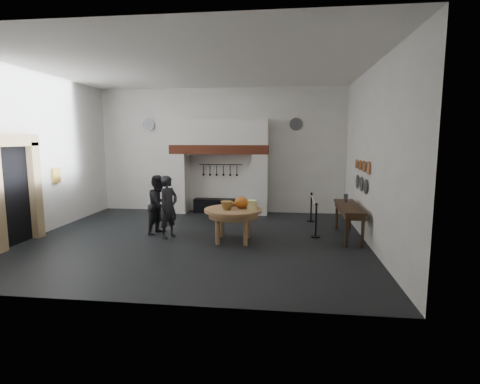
# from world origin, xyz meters

# --- Properties ---
(floor) EXTENTS (9.00, 8.00, 0.02)m
(floor) POSITION_xyz_m (0.00, 0.00, 0.00)
(floor) COLOR black
(floor) RESTS_ON ground
(ceiling) EXTENTS (9.00, 8.00, 0.02)m
(ceiling) POSITION_xyz_m (0.00, 0.00, 4.50)
(ceiling) COLOR silver
(ceiling) RESTS_ON wall_back
(wall_back) EXTENTS (9.00, 0.02, 4.50)m
(wall_back) POSITION_xyz_m (0.00, 4.00, 2.25)
(wall_back) COLOR white
(wall_back) RESTS_ON floor
(wall_front) EXTENTS (9.00, 0.02, 4.50)m
(wall_front) POSITION_xyz_m (0.00, -4.00, 2.25)
(wall_front) COLOR white
(wall_front) RESTS_ON floor
(wall_left) EXTENTS (0.02, 8.00, 4.50)m
(wall_left) POSITION_xyz_m (-4.50, 0.00, 2.25)
(wall_left) COLOR white
(wall_left) RESTS_ON floor
(wall_right) EXTENTS (0.02, 8.00, 4.50)m
(wall_right) POSITION_xyz_m (4.50, 0.00, 2.25)
(wall_right) COLOR white
(wall_right) RESTS_ON floor
(chimney_pier_left) EXTENTS (0.55, 0.70, 2.15)m
(chimney_pier_left) POSITION_xyz_m (-1.48, 3.65, 1.07)
(chimney_pier_left) COLOR silver
(chimney_pier_left) RESTS_ON floor
(chimney_pier_right) EXTENTS (0.55, 0.70, 2.15)m
(chimney_pier_right) POSITION_xyz_m (1.48, 3.65, 1.07)
(chimney_pier_right) COLOR silver
(chimney_pier_right) RESTS_ON floor
(hearth_brick_band) EXTENTS (3.50, 0.72, 0.32)m
(hearth_brick_band) POSITION_xyz_m (0.00, 3.65, 2.31)
(hearth_brick_band) COLOR #9E442B
(hearth_brick_band) RESTS_ON chimney_pier_left
(chimney_hood) EXTENTS (3.50, 0.70, 0.90)m
(chimney_hood) POSITION_xyz_m (0.00, 3.65, 2.92)
(chimney_hood) COLOR silver
(chimney_hood) RESTS_ON hearth_brick_band
(iron_range) EXTENTS (1.90, 0.45, 0.50)m
(iron_range) POSITION_xyz_m (0.00, 3.72, 0.25)
(iron_range) COLOR black
(iron_range) RESTS_ON floor
(utensil_rail) EXTENTS (1.60, 0.02, 0.02)m
(utensil_rail) POSITION_xyz_m (0.00, 3.92, 1.75)
(utensil_rail) COLOR black
(utensil_rail) RESTS_ON wall_back
(door_recess) EXTENTS (0.04, 1.10, 2.50)m
(door_recess) POSITION_xyz_m (-4.47, -1.00, 1.25)
(door_recess) COLOR black
(door_recess) RESTS_ON floor
(door_jamb_far) EXTENTS (0.22, 0.30, 2.60)m
(door_jamb_far) POSITION_xyz_m (-4.38, -0.30, 1.30)
(door_jamb_far) COLOR tan
(door_jamb_far) RESTS_ON floor
(door_lintel) EXTENTS (0.22, 1.70, 0.30)m
(door_lintel) POSITION_xyz_m (-4.38, -1.00, 2.65)
(door_lintel) COLOR tan
(door_lintel) RESTS_ON door_jamb_near
(wall_plaque) EXTENTS (0.05, 0.34, 0.44)m
(wall_plaque) POSITION_xyz_m (-4.45, 0.80, 1.60)
(wall_plaque) COLOR gold
(wall_plaque) RESTS_ON wall_left
(work_table) EXTENTS (1.72, 1.72, 0.07)m
(work_table) POSITION_xyz_m (1.03, -0.09, 0.84)
(work_table) COLOR tan
(work_table) RESTS_ON floor
(pumpkin) EXTENTS (0.36, 0.36, 0.31)m
(pumpkin) POSITION_xyz_m (1.23, 0.01, 1.03)
(pumpkin) COLOR #C56F1B
(pumpkin) RESTS_ON work_table
(cheese_block_big) EXTENTS (0.22, 0.22, 0.24)m
(cheese_block_big) POSITION_xyz_m (1.53, -0.14, 0.99)
(cheese_block_big) COLOR #F0EC8F
(cheese_block_big) RESTS_ON work_table
(cheese_block_small) EXTENTS (0.18, 0.18, 0.20)m
(cheese_block_small) POSITION_xyz_m (1.51, 0.16, 0.97)
(cheese_block_small) COLOR #EDE28D
(cheese_block_small) RESTS_ON work_table
(wicker_basket) EXTENTS (0.36, 0.36, 0.22)m
(wicker_basket) POSITION_xyz_m (0.88, -0.24, 0.98)
(wicker_basket) COLOR olive
(wicker_basket) RESTS_ON work_table
(bread_loaf) EXTENTS (0.31, 0.18, 0.13)m
(bread_loaf) POSITION_xyz_m (0.93, 0.26, 0.94)
(bread_loaf) COLOR olive
(bread_loaf) RESTS_ON work_table
(visitor_near) EXTENTS (0.64, 0.74, 1.70)m
(visitor_near) POSITION_xyz_m (-0.77, 0.09, 0.85)
(visitor_near) COLOR black
(visitor_near) RESTS_ON floor
(visitor_far) EXTENTS (0.84, 0.96, 1.67)m
(visitor_far) POSITION_xyz_m (-1.17, 0.49, 0.84)
(visitor_far) COLOR black
(visitor_far) RESTS_ON floor
(side_table) EXTENTS (0.55, 2.20, 0.06)m
(side_table) POSITION_xyz_m (4.10, 0.67, 0.87)
(side_table) COLOR #3B2215
(side_table) RESTS_ON floor
(pewter_jug) EXTENTS (0.12, 0.12, 0.22)m
(pewter_jug) POSITION_xyz_m (4.10, 1.27, 1.01)
(pewter_jug) COLOR #4F5054
(pewter_jug) RESTS_ON side_table
(copper_pan_a) EXTENTS (0.03, 0.34, 0.34)m
(copper_pan_a) POSITION_xyz_m (4.46, 0.20, 1.95)
(copper_pan_a) COLOR #C6662D
(copper_pan_a) RESTS_ON wall_right
(copper_pan_b) EXTENTS (0.03, 0.32, 0.32)m
(copper_pan_b) POSITION_xyz_m (4.46, 0.75, 1.95)
(copper_pan_b) COLOR #C6662D
(copper_pan_b) RESTS_ON wall_right
(copper_pan_c) EXTENTS (0.03, 0.30, 0.30)m
(copper_pan_c) POSITION_xyz_m (4.46, 1.30, 1.95)
(copper_pan_c) COLOR #C6662D
(copper_pan_c) RESTS_ON wall_right
(copper_pan_d) EXTENTS (0.03, 0.28, 0.28)m
(copper_pan_d) POSITION_xyz_m (4.46, 1.85, 1.95)
(copper_pan_d) COLOR #C6662D
(copper_pan_d) RESTS_ON wall_right
(pewter_plate_left) EXTENTS (0.03, 0.40, 0.40)m
(pewter_plate_left) POSITION_xyz_m (4.46, 0.40, 1.45)
(pewter_plate_left) COLOR #4C4C51
(pewter_plate_left) RESTS_ON wall_right
(pewter_plate_mid) EXTENTS (0.03, 0.40, 0.40)m
(pewter_plate_mid) POSITION_xyz_m (4.46, 1.00, 1.45)
(pewter_plate_mid) COLOR #4C4C51
(pewter_plate_mid) RESTS_ON wall_right
(pewter_plate_right) EXTENTS (0.03, 0.40, 0.40)m
(pewter_plate_right) POSITION_xyz_m (4.46, 1.60, 1.45)
(pewter_plate_right) COLOR #4C4C51
(pewter_plate_right) RESTS_ON wall_right
(pewter_plate_back_left) EXTENTS (0.44, 0.03, 0.44)m
(pewter_plate_back_left) POSITION_xyz_m (-2.70, 3.96, 3.20)
(pewter_plate_back_left) COLOR #4C4C51
(pewter_plate_back_left) RESTS_ON wall_back
(pewter_plate_back_right) EXTENTS (0.44, 0.03, 0.44)m
(pewter_plate_back_right) POSITION_xyz_m (2.70, 3.96, 3.20)
(pewter_plate_back_right) COLOR #4C4C51
(pewter_plate_back_right) RESTS_ON wall_back
(barrier_post_near) EXTENTS (0.05, 0.05, 0.90)m
(barrier_post_near) POSITION_xyz_m (3.22, 0.60, 0.45)
(barrier_post_near) COLOR black
(barrier_post_near) RESTS_ON floor
(barrier_post_far) EXTENTS (0.05, 0.05, 0.90)m
(barrier_post_far) POSITION_xyz_m (3.22, 2.60, 0.45)
(barrier_post_far) COLOR black
(barrier_post_far) RESTS_ON floor
(barrier_rope) EXTENTS (0.04, 2.00, 0.04)m
(barrier_rope) POSITION_xyz_m (3.22, 1.60, 0.85)
(barrier_rope) COLOR white
(barrier_rope) RESTS_ON barrier_post_near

